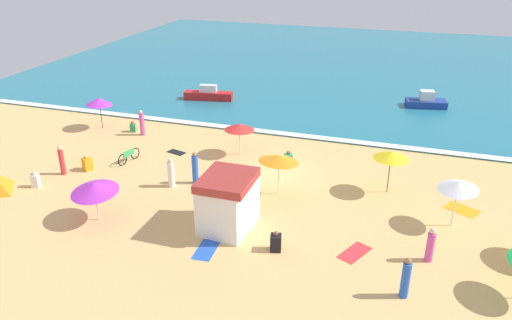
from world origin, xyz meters
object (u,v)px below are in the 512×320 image
beach_umbrella_2 (239,127)px  beach_umbrella_7 (94,188)px  beachgoer_2 (133,127)px  beachgoer_6 (195,169)px  beachgoer_10 (430,245)px  small_boat_1 (426,102)px  beachgoer_9 (87,164)px  beachgoer_0 (276,242)px  beachgoer_7 (62,160)px  lifeguard_cabana (228,202)px  small_boat_0 (208,95)px  beachgoer_8 (406,279)px  beach_umbrella_5 (458,186)px  beachgoer_4 (171,173)px  beach_umbrella_0 (391,155)px  parked_bicycle (129,156)px  beachgoer_5 (288,159)px  beachgoer_3 (35,180)px  beachgoer_1 (142,123)px  beach_umbrella_6 (279,159)px

beach_umbrella_2 → beach_umbrella_7: size_ratio=1.02×
beachgoer_2 → beachgoer_6: size_ratio=0.43×
beach_umbrella_7 → beachgoer_10: beach_umbrella_7 is taller
small_boat_1 → beach_umbrella_2: bearing=-129.4°
small_boat_1 → beach_umbrella_7: bearing=-122.9°
beachgoer_9 → beachgoer_0: bearing=-19.3°
beachgoer_0 → beachgoer_7: size_ratio=0.55×
lifeguard_cabana → small_boat_0: (-8.53, 17.77, -0.84)m
beachgoer_6 → small_boat_1: beachgoer_6 is taller
beach_umbrella_2 → beachgoer_6: size_ratio=1.41×
beachgoer_6 → beachgoer_10: beachgoer_6 is taller
beach_umbrella_7 → small_boat_0: beach_umbrella_7 is taller
beachgoer_8 → small_boat_1: (0.44, 23.78, -0.30)m
beach_umbrella_5 → beach_umbrella_7: (-15.98, -4.67, -0.37)m
beachgoer_4 → small_boat_1: 22.36m
small_boat_0 → small_boat_1: size_ratio=1.25×
beach_umbrella_0 → beachgoer_10: beach_umbrella_0 is taller
beach_umbrella_2 → beachgoer_9: (-7.59, -4.83, -1.42)m
beachgoer_2 → beach_umbrella_7: bearing=-67.2°
beachgoer_7 → beachgoer_8: beachgoer_8 is taller
parked_bicycle → beachgoer_7: 3.77m
beachgoer_4 → beachgoer_5: size_ratio=1.91×
beachgoer_3 → beachgoer_6: (7.98, 3.09, 0.44)m
beach_umbrella_5 → beachgoer_5: (-8.99, 4.28, -1.73)m
beachgoer_1 → lifeguard_cabana: bearing=-43.5°
beachgoer_6 → small_boat_0: bearing=110.3°
beach_umbrella_5 → beach_umbrella_6: (-8.56, 0.53, -0.10)m
beachgoer_1 → beachgoer_8: beachgoer_1 is taller
beachgoer_3 → small_boat_1: (19.75, 20.64, 0.10)m
beach_umbrella_0 → parked_bicycle: 15.13m
beach_umbrella_0 → small_boat_0: bearing=142.1°
beachgoer_9 → small_boat_1: small_boat_1 is taller
beachgoer_2 → beachgoer_3: 8.98m
parked_bicycle → small_boat_1: size_ratio=0.55×
beachgoer_2 → beachgoer_7: beachgoer_7 is taller
beach_umbrella_2 → beachgoer_9: beach_umbrella_2 is taller
beach_umbrella_7 → beachgoer_0: (8.73, 0.19, -1.32)m
beachgoer_3 → small_boat_0: size_ratio=0.24×
beachgoer_5 → small_boat_1: size_ratio=0.27×
beach_umbrella_2 → beachgoer_9: bearing=-147.5°
beach_umbrella_2 → parked_bicycle: beach_umbrella_2 is taller
small_boat_0 → beachgoer_3: bearing=-99.3°
beach_umbrella_0 → lifeguard_cabana: bearing=-138.7°
lifeguard_cabana → beachgoer_3: bearing=176.7°
beach_umbrella_2 → parked_bicycle: (-5.93, -3.07, -1.44)m
beach_umbrella_2 → beachgoer_5: (3.22, -0.47, -1.46)m
beach_umbrella_2 → beachgoer_10: beach_umbrella_2 is taller
lifeguard_cabana → beach_umbrella_7: bearing=-168.5°
beach_umbrella_2 → beachgoer_0: 10.57m
lifeguard_cabana → beach_umbrella_7: (-6.15, -1.25, 0.37)m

